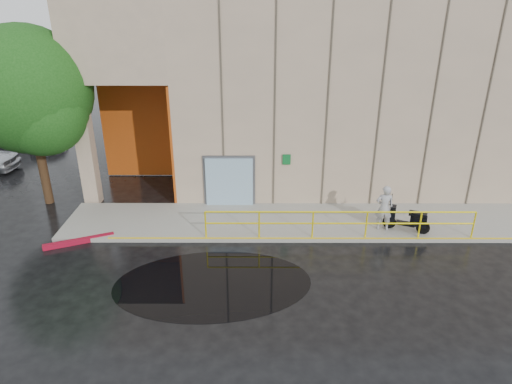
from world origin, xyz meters
TOP-DOWN VIEW (x-y plane):
  - ground at (0.00, 0.00)m, footprint 120.00×120.00m
  - sidewalk at (4.00, 4.50)m, footprint 20.00×3.00m
  - building at (5.10, 10.98)m, footprint 20.00×10.17m
  - guardrail at (4.25, 3.15)m, footprint 9.56×0.06m
  - person at (5.95, 3.77)m, footprint 0.68×0.48m
  - scooter at (6.80, 3.63)m, footprint 1.70×1.10m
  - red_curb at (-5.00, 2.94)m, footprint 2.28×1.10m
  - puddle at (-0.03, 0.50)m, footprint 6.36×4.23m
  - car_c at (-12.36, 14.56)m, footprint 5.57×3.59m
  - tree_near at (-7.35, 6.28)m, footprint 4.90×4.90m

SIDE VIEW (x-z plane):
  - ground at x=0.00m, z-range 0.00..0.00m
  - puddle at x=-0.03m, z-range 0.00..0.01m
  - sidewalk at x=4.00m, z-range 0.00..0.15m
  - red_curb at x=-5.00m, z-range 0.00..0.18m
  - guardrail at x=4.25m, z-range 0.16..1.19m
  - car_c at x=-12.36m, z-range 0.00..1.50m
  - scooter at x=6.80m, z-range 0.25..1.53m
  - person at x=5.95m, z-range 0.15..1.88m
  - building at x=5.10m, z-range 0.21..8.21m
  - tree_near at x=-7.35m, z-range 0.96..8.18m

